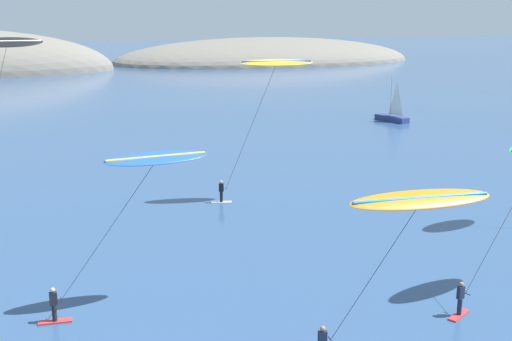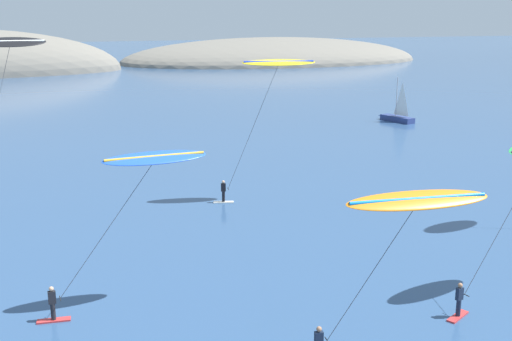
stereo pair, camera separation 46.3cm
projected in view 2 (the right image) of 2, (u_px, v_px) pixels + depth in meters
headland_island at (132, 67)px, 163.97m from camera, size 164.96×50.49×20.24m
sailboat_near at (396, 116)px, 82.74m from camera, size 2.65×5.94×5.70m
kitesurfer_orange at (410, 213)px, 25.10m from camera, size 7.76×1.67×7.00m
kitesurfer_blue at (145, 172)px, 29.53m from camera, size 8.26×1.51×7.55m
kitesurfer_yellow at (274, 74)px, 45.96m from camera, size 7.56×2.16×10.54m
kitesurfer_black at (6, 59)px, 43.42m from camera, size 6.63×1.71×12.20m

